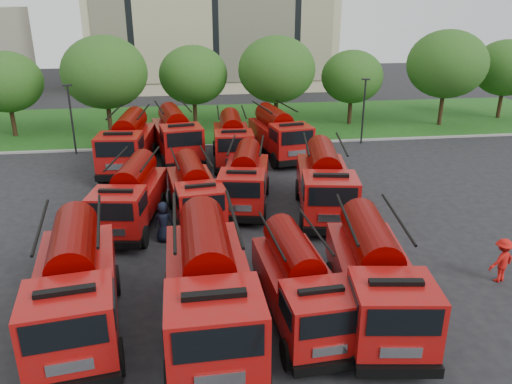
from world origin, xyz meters
TOP-DOWN VIEW (x-y plane):
  - ground at (0.00, 0.00)m, footprint 140.00×140.00m
  - lawn at (0.00, 26.00)m, footprint 70.00×16.00m
  - curb at (0.00, 17.90)m, footprint 70.00×0.30m
  - tree_1 at (-16.00, 23.00)m, footprint 5.71×5.71m
  - tree_2 at (-8.00, 21.50)m, footprint 6.72×6.72m
  - tree_3 at (-1.00, 24.00)m, footprint 5.88×5.88m
  - tree_4 at (6.00, 22.50)m, footprint 6.55×6.55m
  - tree_5 at (13.00, 23.50)m, footprint 5.46×5.46m
  - tree_6 at (21.00, 22.00)m, footprint 6.89×6.89m
  - tree_7 at (28.00, 24.00)m, footprint 6.05×6.05m
  - lamp_post_0 at (-10.00, 17.20)m, footprint 0.60×0.25m
  - lamp_post_1 at (12.00, 17.20)m, footprint 0.60×0.25m
  - fire_truck_0 at (-5.61, -4.74)m, footprint 3.63×7.82m
  - fire_truck_1 at (-1.16, -5.60)m, footprint 3.10×8.07m
  - fire_truck_2 at (1.99, -5.33)m, footprint 2.70×6.54m
  - fire_truck_3 at (4.63, -5.46)m, footprint 3.46×7.52m
  - fire_truck_4 at (-4.59, 3.75)m, footprint 3.38×7.12m
  - fire_truck_5 at (-1.44, 4.18)m, footprint 3.03×6.73m
  - fire_truck_6 at (1.35, 5.68)m, footprint 3.55×7.05m
  - fire_truck_7 at (5.36, 4.00)m, footprint 3.78×7.84m
  - fire_truck_8 at (-5.66, 13.15)m, footprint 3.37×7.99m
  - fire_truck_9 at (-2.50, 15.00)m, footprint 3.85×7.97m
  - fire_truck_10 at (1.35, 13.51)m, footprint 2.87×7.29m
  - fire_truck_11 at (4.82, 14.56)m, footprint 3.70×7.73m
  - firefighter_0 at (2.49, -7.70)m, footprint 0.75×0.59m
  - firefighter_2 at (5.14, -4.20)m, footprint 0.84×1.14m
  - firefighter_3 at (10.59, -3.80)m, footprint 1.34×0.99m
  - firefighter_4 at (-2.96, 1.65)m, footprint 1.10×0.87m
  - firefighter_5 at (4.83, 4.39)m, footprint 1.68×1.04m

SIDE VIEW (x-z plane):
  - ground at x=0.00m, z-range 0.00..0.00m
  - firefighter_0 at x=2.49m, z-range -0.93..0.93m
  - firefighter_2 at x=5.14m, z-range -0.87..0.87m
  - firefighter_3 at x=10.59m, z-range -0.93..0.93m
  - firefighter_4 at x=-2.96m, z-range -0.98..0.98m
  - firefighter_5 at x=4.83m, z-range -0.84..0.84m
  - lawn at x=0.00m, z-range 0.00..0.12m
  - curb at x=0.00m, z-range 0.00..0.14m
  - fire_truck_2 at x=1.99m, z-range 0.01..2.92m
  - fire_truck_5 at x=-1.44m, z-range 0.01..2.97m
  - fire_truck_6 at x=1.35m, z-range 0.01..3.08m
  - fire_truck_4 at x=-4.59m, z-range 0.01..3.13m
  - fire_truck_10 at x=1.35m, z-range 0.01..3.29m
  - fire_truck_3 at x=4.63m, z-range 0.01..3.31m
  - fire_truck_11 at x=4.82m, z-range 0.01..3.39m
  - fire_truck_7 at x=5.36m, z-range 0.01..3.43m
  - fire_truck_0 at x=-5.61m, z-range 0.01..3.44m
  - fire_truck_9 at x=-2.50m, z-range 0.01..3.49m
  - fire_truck_8 at x=-5.66m, z-range 0.01..3.56m
  - fire_truck_1 at x=-1.16m, z-range 0.01..3.65m
  - lamp_post_0 at x=-10.00m, z-range 0.34..5.45m
  - lamp_post_1 at x=12.00m, z-range 0.34..5.45m
  - tree_5 at x=13.00m, z-range 1.01..7.69m
  - tree_1 at x=-16.00m, z-range 1.06..8.04m
  - tree_3 at x=-1.00m, z-range 1.09..8.28m
  - tree_7 at x=28.00m, z-range 1.12..8.52m
  - tree_4 at x=6.00m, z-range 1.21..9.23m
  - tree_2 at x=-8.00m, z-range 1.25..9.46m
  - tree_6 at x=21.00m, z-range 1.28..9.70m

